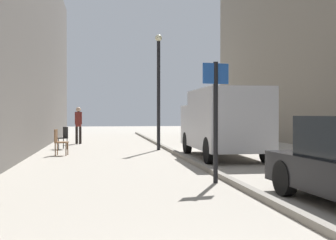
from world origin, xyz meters
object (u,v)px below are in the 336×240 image
(pedestrian_main_foreground, at_px, (78,123))
(delivery_van, at_px, (223,121))
(cafe_chair_near_window, at_px, (63,136))
(lamp_post, at_px, (159,84))
(street_sign_post, at_px, (216,111))
(cafe_chair_by_doorway, at_px, (59,140))

(pedestrian_main_foreground, height_order, delivery_van, delivery_van)
(cafe_chair_near_window, bearing_deg, lamp_post, -133.21)
(pedestrian_main_foreground, bearing_deg, street_sign_post, -60.20)
(pedestrian_main_foreground, relative_size, cafe_chair_by_doorway, 1.95)
(delivery_van, distance_m, cafe_chair_by_doorway, 5.86)
(cafe_chair_by_doorway, bearing_deg, pedestrian_main_foreground, -177.92)
(delivery_van, relative_size, cafe_chair_by_doorway, 5.48)
(cafe_chair_near_window, xyz_separation_m, cafe_chair_by_doorway, (0.10, -2.87, 0.00))
(cafe_chair_near_window, height_order, cafe_chair_by_doorway, same)
(street_sign_post, distance_m, cafe_chair_by_doorway, 8.01)
(lamp_post, bearing_deg, delivery_van, -63.85)
(delivery_van, height_order, cafe_chair_near_window, delivery_van)
(street_sign_post, height_order, cafe_chair_near_window, street_sign_post)
(cafe_chair_near_window, bearing_deg, delivery_van, -157.22)
(pedestrian_main_foreground, relative_size, cafe_chair_near_window, 1.95)
(cafe_chair_by_doorway, bearing_deg, street_sign_post, 35.05)
(cafe_chair_by_doorway, bearing_deg, lamp_post, 121.15)
(lamp_post, bearing_deg, cafe_chair_by_doorway, -154.56)
(pedestrian_main_foreground, xyz_separation_m, lamp_post, (3.45, -4.32, 1.66))
(pedestrian_main_foreground, distance_m, delivery_van, 9.40)
(cafe_chair_near_window, relative_size, cafe_chair_by_doorway, 1.00)
(pedestrian_main_foreground, bearing_deg, delivery_van, -41.74)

